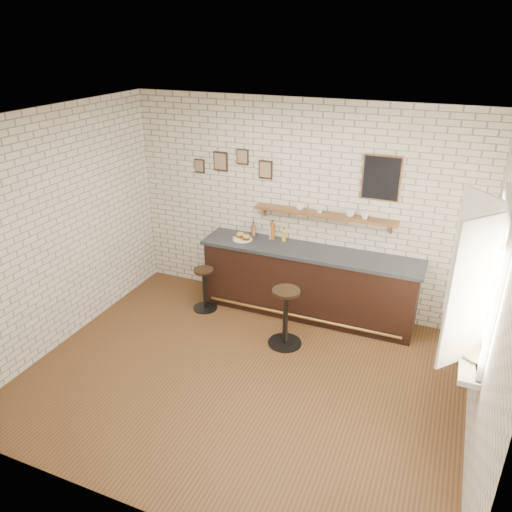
# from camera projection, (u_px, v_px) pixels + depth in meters

# --- Properties ---
(ground) EXTENTS (5.00, 5.00, 0.00)m
(ground) POSITION_uv_depth(u_px,v_px,m) (242.00, 377.00, 5.98)
(ground) COLOR brown
(ground) RESTS_ON ground
(bar_counter) EXTENTS (3.10, 0.65, 1.01)m
(bar_counter) POSITION_uv_depth(u_px,v_px,m) (308.00, 283.00, 7.10)
(bar_counter) COLOR black
(bar_counter) RESTS_ON ground
(sandwich_plate) EXTENTS (0.28, 0.28, 0.01)m
(sandwich_plate) POSITION_uv_depth(u_px,v_px,m) (243.00, 239.00, 7.23)
(sandwich_plate) COLOR white
(sandwich_plate) RESTS_ON bar_counter
(ciabatta_sandwich) EXTENTS (0.26, 0.18, 0.08)m
(ciabatta_sandwich) POSITION_uv_depth(u_px,v_px,m) (243.00, 236.00, 7.21)
(ciabatta_sandwich) COLOR tan
(ciabatta_sandwich) RESTS_ON sandwich_plate
(potato_chips) EXTENTS (0.26, 0.18, 0.00)m
(potato_chips) POSITION_uv_depth(u_px,v_px,m) (241.00, 239.00, 7.23)
(potato_chips) COLOR #E4AB50
(potato_chips) RESTS_ON sandwich_plate
(bitters_bottle_brown) EXTENTS (0.07, 0.07, 0.22)m
(bitters_bottle_brown) POSITION_uv_depth(u_px,v_px,m) (253.00, 230.00, 7.33)
(bitters_bottle_brown) COLOR brown
(bitters_bottle_brown) RESTS_ON bar_counter
(bitters_bottle_white) EXTENTS (0.06, 0.06, 0.24)m
(bitters_bottle_white) POSITION_uv_depth(u_px,v_px,m) (271.00, 232.00, 7.22)
(bitters_bottle_white) COLOR white
(bitters_bottle_white) RESTS_ON bar_counter
(bitters_bottle_amber) EXTENTS (0.07, 0.07, 0.29)m
(bitters_bottle_amber) POSITION_uv_depth(u_px,v_px,m) (272.00, 231.00, 7.21)
(bitters_bottle_amber) COLOR #995218
(bitters_bottle_amber) RESTS_ON bar_counter
(condiment_bottle_yellow) EXTENTS (0.06, 0.06, 0.20)m
(condiment_bottle_yellow) POSITION_uv_depth(u_px,v_px,m) (284.00, 235.00, 7.16)
(condiment_bottle_yellow) COLOR gold
(condiment_bottle_yellow) RESTS_ON bar_counter
(bar_stool_left) EXTENTS (0.36, 0.36, 0.65)m
(bar_stool_left) POSITION_uv_depth(u_px,v_px,m) (204.00, 288.00, 7.29)
(bar_stool_left) COLOR black
(bar_stool_left) RESTS_ON ground
(bar_stool_right) EXTENTS (0.46, 0.46, 0.80)m
(bar_stool_right) POSITION_uv_depth(u_px,v_px,m) (285.00, 315.00, 6.43)
(bar_stool_right) COLOR black
(bar_stool_right) RESTS_ON ground
(wall_shelf) EXTENTS (2.00, 0.18, 0.18)m
(wall_shelf) POSITION_uv_depth(u_px,v_px,m) (324.00, 215.00, 6.82)
(wall_shelf) COLOR brown
(wall_shelf) RESTS_ON ground
(shelf_cup_a) EXTENTS (0.15, 0.15, 0.09)m
(shelf_cup_a) POSITION_uv_depth(u_px,v_px,m) (300.00, 207.00, 6.91)
(shelf_cup_a) COLOR white
(shelf_cup_a) RESTS_ON wall_shelf
(shelf_cup_b) EXTENTS (0.13, 0.13, 0.09)m
(shelf_cup_b) POSITION_uv_depth(u_px,v_px,m) (320.00, 210.00, 6.81)
(shelf_cup_b) COLOR white
(shelf_cup_b) RESTS_ON wall_shelf
(shelf_cup_c) EXTENTS (0.14, 0.14, 0.10)m
(shelf_cup_c) POSITION_uv_depth(u_px,v_px,m) (350.00, 213.00, 6.66)
(shelf_cup_c) COLOR white
(shelf_cup_c) RESTS_ON wall_shelf
(shelf_cup_d) EXTENTS (0.14, 0.14, 0.10)m
(shelf_cup_d) POSITION_uv_depth(u_px,v_px,m) (365.00, 215.00, 6.59)
(shelf_cup_d) COLOR white
(shelf_cup_d) RESTS_ON wall_shelf
(back_wall_decor) EXTENTS (2.96, 0.02, 0.56)m
(back_wall_decor) POSITION_uv_depth(u_px,v_px,m) (316.00, 172.00, 6.71)
(back_wall_decor) COLOR black
(back_wall_decor) RESTS_ON ground
(window_sill) EXTENTS (0.20, 1.35, 0.06)m
(window_sill) POSITION_uv_depth(u_px,v_px,m) (471.00, 345.00, 5.01)
(window_sill) COLOR white
(window_sill) RESTS_ON ground
(casement_window) EXTENTS (0.40, 1.30, 1.56)m
(casement_window) POSITION_uv_depth(u_px,v_px,m) (480.00, 278.00, 4.72)
(casement_window) COLOR white
(casement_window) RESTS_ON ground
(book_lower) EXTENTS (0.21, 0.26, 0.02)m
(book_lower) POSITION_uv_depth(u_px,v_px,m) (469.00, 353.00, 4.82)
(book_lower) COLOR tan
(book_lower) RESTS_ON window_sill
(book_upper) EXTENTS (0.28, 0.30, 0.02)m
(book_upper) POSITION_uv_depth(u_px,v_px,m) (469.00, 351.00, 4.81)
(book_upper) COLOR tan
(book_upper) RESTS_ON book_lower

